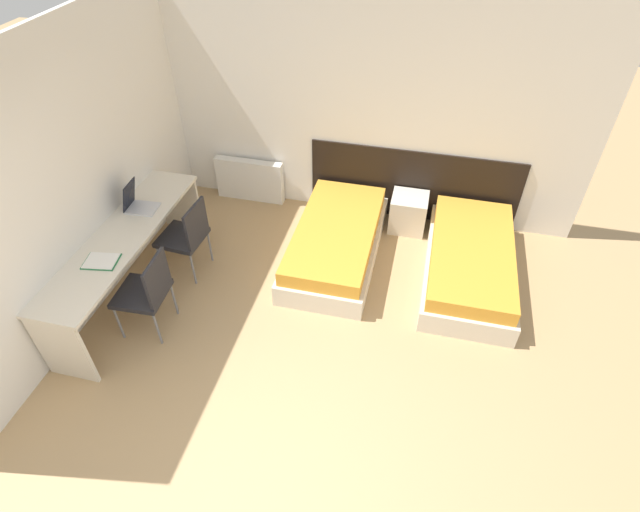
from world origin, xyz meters
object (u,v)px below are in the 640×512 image
bed_near_door (470,262)px  nightstand (408,212)px  bed_near_window (336,242)px  chair_near_notebook (147,290)px  laptop (138,204)px  chair_near_laptop (186,234)px

bed_near_door → nightstand: bearing=135.5°
bed_near_door → nightstand: nightstand is taller
bed_near_window → chair_near_notebook: (-1.51, -1.48, 0.30)m
bed_near_door → nightstand: (-0.75, 0.74, 0.02)m
bed_near_door → chair_near_notebook: 3.37m
bed_near_door → chair_near_notebook: (-3.01, -1.48, 0.30)m
bed_near_window → nightstand: 1.05m
nightstand → chair_near_notebook: chair_near_notebook is taller
chair_near_notebook → nightstand: bearing=41.4°
nightstand → laptop: (-2.76, -1.34, 0.60)m
bed_near_door → chair_near_laptop: chair_near_laptop is taller
chair_near_laptop → chair_near_notebook: (0.00, -0.87, 0.00)m
nightstand → chair_near_laptop: (-2.26, -1.35, 0.28)m
bed_near_window → chair_near_notebook: 2.14m
chair_near_laptop → laptop: laptop is taller
bed_near_window → nightstand: (0.75, 0.74, 0.02)m
bed_near_window → chair_near_notebook: bearing=-135.6°
bed_near_window → chair_near_laptop: 1.66m
bed_near_window → bed_near_door: size_ratio=1.00×
chair_near_laptop → laptop: size_ratio=2.74×
laptop → bed_near_door: bearing=6.2°
bed_near_window → laptop: laptop is taller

